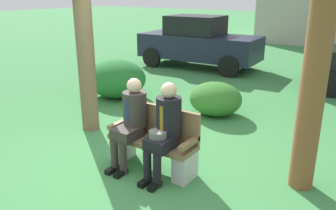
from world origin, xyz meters
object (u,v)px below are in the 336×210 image
seated_man_right (165,127)px  shrub_near_bench (116,79)px  seated_man_left (131,118)px  parked_car_near (198,42)px  shrub_mid_lawn (215,99)px  park_bench (154,142)px

seated_man_right → shrub_near_bench: size_ratio=0.91×
seated_man_left → parked_car_near: 6.96m
shrub_near_bench → parked_car_near: size_ratio=0.36×
seated_man_left → seated_man_right: (0.58, -0.00, 0.01)m
shrub_near_bench → shrub_mid_lawn: size_ratio=1.32×
seated_man_right → shrub_mid_lawn: bearing=102.4°
park_bench → shrub_mid_lawn: 2.52m
seated_man_right → shrub_mid_lawn: 2.72m
seated_man_right → parked_car_near: parked_car_near is taller
shrub_near_bench → park_bench: bearing=-39.0°
park_bench → shrub_mid_lawn: size_ratio=1.20×
shrub_mid_lawn → parked_car_near: size_ratio=0.27×
parked_car_near → shrub_near_bench: bearing=-88.8°
seated_man_right → shrub_near_bench: bearing=142.1°
shrub_mid_lawn → seated_man_right: bearing=-77.6°
seated_man_left → park_bench: bearing=20.9°
park_bench → seated_man_right: seated_man_right is taller
shrub_near_bench → parked_car_near: parked_car_near is taller
park_bench → shrub_mid_lawn: bearing=96.9°
shrub_mid_lawn → parked_car_near: bearing=124.3°
shrub_near_bench → shrub_mid_lawn: (2.53, 0.21, -0.11)m
parked_car_near → park_bench: bearing=-65.3°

